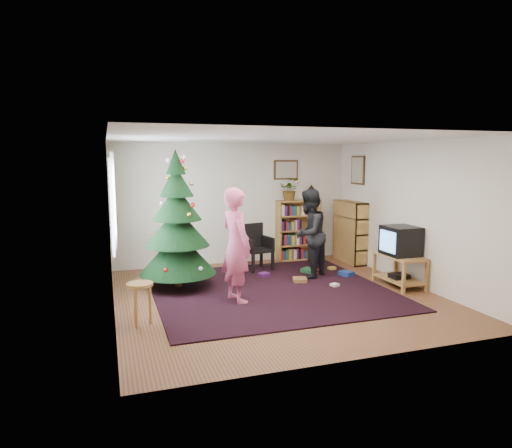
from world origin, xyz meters
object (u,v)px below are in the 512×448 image
object	(u,v)px
tv_stand	(400,268)
person_by_chair	(309,234)
person_standing	(236,245)
table_lamp	(311,190)
potted_plant	(290,189)
bookshelf_back	(298,229)
crt_tv	(401,241)
stool	(140,293)
armchair	(256,245)
picture_right	(358,170)
bookshelf_right	(350,231)
picture_back	(286,170)
christmas_tree	(177,231)

from	to	relation	value
tv_stand	person_by_chair	xyz separation A→B (m)	(-1.26, 1.00, 0.50)
person_standing	table_lamp	xyz separation A→B (m)	(2.39, 2.44, 0.64)
potted_plant	person_standing	bearing A→B (deg)	-127.76
potted_plant	table_lamp	world-z (taller)	potted_plant
bookshelf_back	crt_tv	distance (m)	2.62
crt_tv	stool	xyz separation A→B (m)	(-4.39, -0.52, -0.35)
armchair	tv_stand	bearing A→B (deg)	-55.87
picture_right	bookshelf_back	xyz separation A→B (m)	(-1.08, 0.59, -1.29)
table_lamp	potted_plant	bearing A→B (deg)	180.00
bookshelf_right	picture_back	bearing A→B (deg)	59.45
person_standing	table_lamp	world-z (taller)	person_standing
stool	bookshelf_back	bearing A→B (deg)	40.13
bookshelf_back	person_standing	bearing A→B (deg)	-130.58
christmas_tree	bookshelf_right	world-z (taller)	christmas_tree
person_by_chair	table_lamp	xyz separation A→B (m)	(0.74, 1.49, 0.70)
armchair	person_standing	xyz separation A→B (m)	(-0.93, -1.88, 0.39)
bookshelf_back	person_standing	size ratio (longest dim) A/B	0.74
picture_right	person_standing	bearing A→B (deg)	-149.74
person_by_chair	stool	bearing A→B (deg)	-12.31
picture_right	person_by_chair	world-z (taller)	picture_right
picture_back	picture_right	bearing A→B (deg)	-28.69
christmas_tree	armchair	xyz separation A→B (m)	(1.67, 0.83, -0.49)
stool	table_lamp	bearing A→B (deg)	37.87
bookshelf_back	armchair	world-z (taller)	bookshelf_back
picture_right	stool	bearing A→B (deg)	-152.53
tv_stand	person_standing	bearing A→B (deg)	179.06
armchair	potted_plant	xyz separation A→B (m)	(0.96, 0.56, 1.05)
christmas_tree	table_lamp	bearing A→B (deg)	23.97
potted_plant	table_lamp	bearing A→B (deg)	0.00
bookshelf_right	person_by_chair	size ratio (longest dim) A/B	0.79
picture_back	armchair	size ratio (longest dim) A/B	0.60
picture_right	person_standing	xyz separation A→B (m)	(-3.17, -1.85, -1.07)
bookshelf_back	tv_stand	bearing A→B (deg)	-71.63
bookshelf_right	person_standing	distance (m)	3.57
picture_back	bookshelf_back	size ratio (longest dim) A/B	0.42
picture_right	armchair	bearing A→B (deg)	179.27
crt_tv	picture_back	bearing A→B (deg)	112.15
christmas_tree	table_lamp	distance (m)	3.46
armchair	person_by_chair	xyz separation A→B (m)	(0.72, -0.93, 0.33)
bookshelf_back	bookshelf_right	bearing A→B (deg)	-30.95
stool	table_lamp	distance (m)	5.02
bookshelf_back	bookshelf_right	size ratio (longest dim) A/B	1.00
bookshelf_right	crt_tv	xyz separation A→B (m)	(-0.12, -1.92, 0.13)
picture_back	person_by_chair	size ratio (longest dim) A/B	0.33
crt_tv	armchair	bearing A→B (deg)	135.77
picture_back	armchair	xyz separation A→B (m)	(-0.91, -0.70, -1.46)
armchair	stool	xyz separation A→B (m)	(-2.41, -2.45, -0.04)
person_standing	potted_plant	world-z (taller)	potted_plant
picture_back	person_by_chair	bearing A→B (deg)	-96.77
table_lamp	stool	bearing A→B (deg)	-142.13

